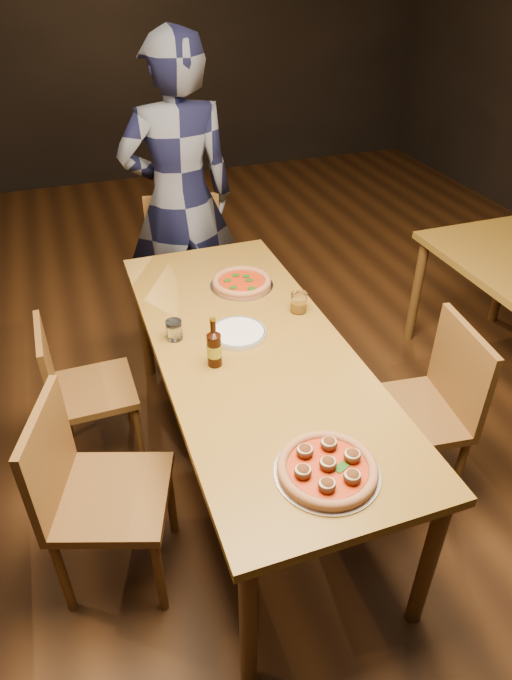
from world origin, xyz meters
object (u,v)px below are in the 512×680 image
object	(u,v)px
pizza_margherita	(242,282)
water_glass	(174,330)
chair_main_sw	(93,389)
chair_end	(188,277)
plate_stack	(238,333)
chair_main_e	(410,413)
pizza_meatball	(327,468)
table_main	(252,360)
amber_glass	(299,302)
beer_bottle	(214,349)
chair_main_nw	(112,495)
diner	(180,201)

from	to	relation	value
pizza_margherita	water_glass	world-z (taller)	water_glass
chair_main_sw	water_glass	bearing A→B (deg)	-117.92
chair_end	plate_stack	world-z (taller)	chair_end
chair_main_e	chair_end	size ratio (longest dim) A/B	0.94
chair_main_sw	pizza_meatball	distance (m)	1.36
table_main	water_glass	xyz separation A→B (m)	(-0.30, 0.17, 0.12)
chair_end	amber_glass	bearing A→B (deg)	-61.23
beer_bottle	pizza_margherita	bearing A→B (deg)	62.16
chair_main_sw	plate_stack	xyz separation A→B (m)	(0.65, -0.27, 0.35)
chair_main_nw	amber_glass	world-z (taller)	chair_main_nw
chair_main_sw	amber_glass	xyz separation A→B (m)	(0.98, -0.17, 0.39)
chair_main_e	chair_end	world-z (taller)	chair_end
chair_main_nw	pizza_margherita	size ratio (longest dim) A/B	2.86
plate_stack	chair_main_e	bearing A→B (deg)	-33.13
plate_stack	water_glass	xyz separation A→B (m)	(-0.27, 0.07, 0.03)
pizza_meatball	pizza_margherita	xyz separation A→B (m)	(0.12, 1.27, -0.00)
chair_main_nw	diner	distance (m)	1.85
chair_main_e	beer_bottle	bearing A→B (deg)	-100.98
pizza_meatball	beer_bottle	distance (m)	0.71
beer_bottle	chair_main_e	bearing A→B (deg)	-17.87
chair_main_sw	diner	size ratio (longest dim) A/B	0.44
chair_main_e	table_main	bearing A→B (deg)	-110.50
chair_main_sw	pizza_margherita	distance (m)	0.89
table_main	chair_main_nw	bearing A→B (deg)	-153.26
pizza_meatball	chair_main_e	bearing A→B (deg)	33.84
chair_main_e	water_glass	bearing A→B (deg)	-111.44
amber_glass	chair_main_e	bearing A→B (deg)	-57.95
chair_main_e	pizza_margherita	xyz separation A→B (m)	(-0.51, 0.84, 0.31)
chair_main_nw	chair_main_e	xyz separation A→B (m)	(1.32, 0.02, 0.00)
diner	chair_main_e	bearing A→B (deg)	110.78
beer_bottle	water_glass	xyz separation A→B (m)	(-0.11, 0.24, -0.03)
table_main	pizza_margherita	world-z (taller)	pizza_margherita
chair_main_nw	chair_main_sw	size ratio (longest dim) A/B	1.11
table_main	pizza_meatball	size ratio (longest dim) A/B	5.70
chair_main_e	beer_bottle	xyz separation A→B (m)	(-0.81, 0.26, 0.37)
table_main	amber_glass	world-z (taller)	amber_glass
water_glass	diner	world-z (taller)	diner
chair_main_sw	diner	bearing A→B (deg)	-36.94
diner	plate_stack	bearing A→B (deg)	88.21
chair_end	pizza_margherita	world-z (taller)	chair_end
pizza_meatball	beer_bottle	xyz separation A→B (m)	(-0.18, 0.69, 0.05)
pizza_meatball	diner	xyz separation A→B (m)	(0.00, 2.05, 0.15)
chair_main_e	pizza_meatball	bearing A→B (deg)	-49.28
chair_main_sw	plate_stack	distance (m)	0.79
pizza_meatball	diner	world-z (taller)	diner
chair_main_sw	plate_stack	world-z (taller)	chair_main_sw
chair_end	amber_glass	world-z (taller)	chair_end
pizza_meatball	beer_bottle	world-z (taller)	beer_bottle
chair_main_sw	water_glass	distance (m)	0.58
chair_end	amber_glass	xyz separation A→B (m)	(0.32, -0.97, 0.31)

